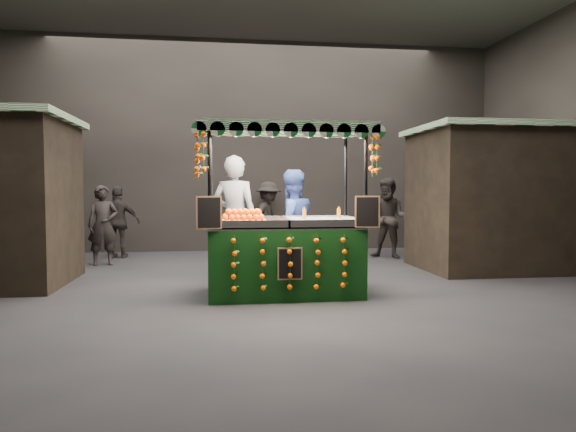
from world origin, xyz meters
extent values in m
plane|color=black|center=(0.00, 0.00, 0.00)|extent=(12.00, 12.00, 0.00)
cube|color=black|center=(0.00, 5.00, 2.50)|extent=(12.00, 0.10, 5.00)
cube|color=black|center=(4.40, 1.50, 1.25)|extent=(2.80, 2.00, 2.50)
cube|color=#135A24|center=(4.40, 1.50, 2.55)|extent=(3.00, 2.20, 0.10)
cube|color=black|center=(0.22, -0.27, 0.47)|extent=(2.07, 1.13, 0.94)
cube|color=#BBBDC2|center=(0.22, -0.27, 0.96)|extent=(2.07, 1.13, 0.04)
cylinder|color=black|center=(-0.78, -0.81, 1.13)|extent=(0.05, 0.05, 2.26)
cylinder|color=black|center=(1.23, -0.81, 1.13)|extent=(0.05, 0.05, 2.26)
cylinder|color=black|center=(-0.78, 0.26, 1.13)|extent=(0.05, 0.05, 2.26)
cylinder|color=black|center=(1.23, 0.26, 1.13)|extent=(0.05, 0.05, 2.26)
cube|color=#135A24|center=(0.22, -0.27, 2.30)|extent=(2.30, 1.36, 0.08)
cube|color=silver|center=(0.79, -0.27, 1.02)|extent=(0.92, 1.02, 0.08)
cube|color=black|center=(-0.79, -0.86, 1.18)|extent=(0.32, 0.09, 0.41)
cube|color=black|center=(1.24, -0.86, 1.18)|extent=(0.32, 0.09, 0.41)
cube|color=black|center=(0.22, -0.87, 0.52)|extent=(0.32, 0.02, 0.41)
imported|color=slate|center=(-0.42, 0.83, 1.00)|extent=(0.85, 0.70, 2.00)
imported|color=navy|center=(0.44, 0.60, 0.89)|extent=(1.04, 0.92, 1.77)
imported|color=black|center=(-2.89, 2.97, 0.77)|extent=(0.64, 0.50, 1.54)
imported|color=#2B2523|center=(2.92, 3.18, 0.85)|extent=(1.05, 1.00, 1.71)
imported|color=#2A2422|center=(-2.79, 4.00, 0.77)|extent=(0.94, 0.49, 1.54)
imported|color=black|center=(0.47, 4.53, 0.82)|extent=(1.08, 1.22, 1.64)
camera|label=1|loc=(-0.68, -7.32, 1.47)|focal=32.05mm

